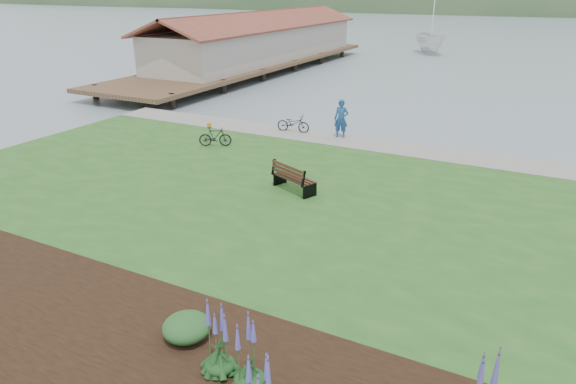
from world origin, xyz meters
name	(u,v)px	position (x,y,z in m)	size (l,w,h in m)	color
ground	(353,209)	(0.00, 0.00, 0.00)	(600.00, 600.00, 0.00)	slate
lawn	(331,225)	(0.00, -2.00, 0.20)	(34.00, 20.00, 0.40)	#25571E
shoreline_path	(405,149)	(0.00, 6.90, 0.42)	(34.00, 2.20, 0.03)	gray
pier_pavilion	(260,41)	(-20.00, 27.52, 2.64)	(8.00, 36.00, 5.40)	#4C3826
park_bench	(292,177)	(-2.32, -0.34, 0.96)	(1.94, 1.38, 1.12)	#301D12
person	(341,116)	(-3.45, 7.30, 1.55)	(0.83, 0.57, 2.29)	navy
bicycle_a	(293,123)	(-6.10, 7.20, 0.86)	(1.77, 0.62, 0.93)	black
bicycle_b	(215,137)	(-8.25, 3.17, 0.87)	(1.56, 0.45, 0.94)	black
sailboat	(430,54)	(-8.26, 47.60, 0.00)	(10.98, 11.18, 28.94)	silver
pannier	(209,125)	(-10.56, 5.85, 0.53)	(0.16, 0.25, 0.27)	#BE8816
echium_4	(249,356)	(1.58, -9.78, 1.15)	(0.62, 0.62, 1.92)	#153B19
echium_5	(219,343)	(0.85, -9.69, 1.13)	(0.62, 0.62, 1.75)	#153B19
shrub_0	(187,327)	(-0.40, -9.15, 0.71)	(1.07, 1.07, 0.53)	#1E4C21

